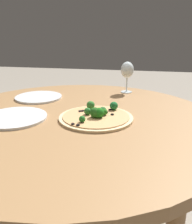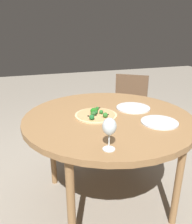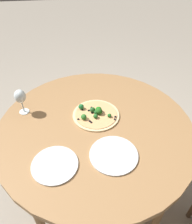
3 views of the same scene
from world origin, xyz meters
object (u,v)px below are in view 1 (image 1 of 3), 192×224
(pizza, at_px, (96,116))
(wine_glass, at_px, (127,71))
(plate_near, at_px, (15,117))
(plate_far, at_px, (39,97))

(pizza, distance_m, wine_glass, 0.49)
(plate_near, relative_size, plate_far, 1.08)
(plate_near, distance_m, plate_far, 0.32)
(plate_near, bearing_deg, wine_glass, 141.31)
(pizza, xyz_separation_m, plate_near, (0.06, -0.33, -0.01))
(wine_glass, distance_m, plate_far, 0.51)
(wine_glass, relative_size, plate_far, 0.72)
(wine_glass, height_order, plate_near, wine_glass)
(pizza, xyz_separation_m, wine_glass, (-0.47, 0.09, 0.11))
(pizza, height_order, wine_glass, wine_glass)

